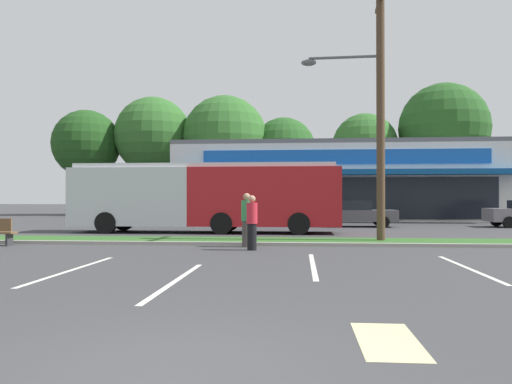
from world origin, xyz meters
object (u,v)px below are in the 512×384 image
object	(u,v)px
car_2	(356,213)
pedestrian_near_bench	(252,223)
pedestrian_by_pole	(247,220)
utility_pole	(376,104)
city_bus	(206,195)

from	to	relation	value
car_2	pedestrian_near_bench	xyz separation A→B (m)	(-4.68, -13.34, 0.11)
pedestrian_near_bench	pedestrian_by_pole	xyz separation A→B (m)	(-0.28, 1.03, 0.04)
car_2	pedestrian_by_pole	world-z (taller)	pedestrian_by_pole
utility_pole	city_bus	size ratio (longest dim) A/B	0.75
car_2	pedestrian_near_bench	distance (m)	14.14
city_bus	car_2	bearing A→B (deg)	-143.88
car_2	pedestrian_by_pole	size ratio (longest dim) A/B	2.43
utility_pole	pedestrian_near_bench	xyz separation A→B (m)	(-4.29, -2.76, -4.20)
city_bus	car_2	size ratio (longest dim) A/B	2.88
pedestrian_near_bench	pedestrian_by_pole	bearing A→B (deg)	156.33
utility_pole	city_bus	distance (m)	9.43
utility_pole	car_2	xyz separation A→B (m)	(0.39, 10.58, -4.31)
utility_pole	pedestrian_near_bench	bearing A→B (deg)	-147.22
pedestrian_near_bench	pedestrian_by_pole	distance (m)	1.07
city_bus	pedestrian_by_pole	distance (m)	7.35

